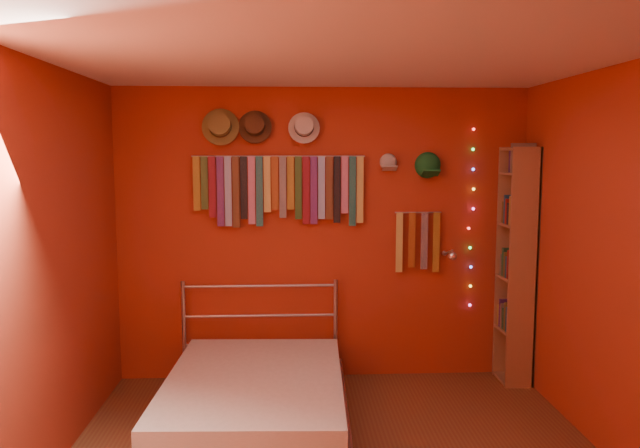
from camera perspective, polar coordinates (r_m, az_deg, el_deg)
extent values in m
cube|color=maroon|center=(5.35, 0.26, -1.00)|extent=(3.50, 0.02, 2.50)
cube|color=maroon|center=(4.16, 26.65, -3.93)|extent=(0.02, 3.50, 2.50)
cube|color=maroon|center=(3.90, -24.86, -4.48)|extent=(0.02, 3.50, 2.50)
cube|color=white|center=(3.60, 1.84, 15.24)|extent=(3.50, 3.50, 0.02)
cylinder|color=#AAAAAF|center=(5.25, -3.80, 6.20)|extent=(1.45, 0.01, 0.01)
cube|color=olive|center=(5.30, -11.22, 3.65)|extent=(0.06, 0.01, 0.45)
cube|color=#304F1F|center=(5.29, -10.53, 3.71)|extent=(0.06, 0.01, 0.44)
cube|color=maroon|center=(5.27, -9.83, 3.35)|extent=(0.06, 0.01, 0.51)
cube|color=#3F1B6E|center=(5.28, -9.10, 2.96)|extent=(0.06, 0.01, 0.58)
cube|color=#7993D8|center=(5.27, -8.40, 2.96)|extent=(0.06, 0.01, 0.58)
cube|color=#482C18|center=(5.26, -7.70, 2.90)|extent=(0.06, 0.01, 0.60)
cube|color=black|center=(5.26, -6.98, 3.30)|extent=(0.06, 0.01, 0.53)
cube|color=#B55A91|center=(5.25, -6.27, 3.07)|extent=(0.06, 0.01, 0.57)
cube|color=#1B5C61|center=(5.24, -5.56, 2.97)|extent=(0.06, 0.01, 0.59)
cube|color=gold|center=(5.25, -4.85, 3.63)|extent=(0.06, 0.01, 0.47)
cube|color=brown|center=(5.24, -4.14, 3.76)|extent=(0.06, 0.01, 0.45)
cube|color=navy|center=(5.24, -3.42, 3.38)|extent=(0.06, 0.01, 0.51)
cube|color=#90631A|center=(5.25, -2.71, 3.76)|extent=(0.06, 0.01, 0.45)
cube|color=#1C451B|center=(5.24, -2.00, 3.32)|extent=(0.06, 0.01, 0.53)
cube|color=maroon|center=(5.24, -1.28, 3.09)|extent=(0.06, 0.01, 0.57)
cube|color=#531B6E|center=(5.25, -0.57, 3.10)|extent=(0.06, 0.01, 0.57)
cube|color=#7B95DB|center=(5.25, 0.14, 3.33)|extent=(0.06, 0.01, 0.53)
cube|color=#4E2D1A|center=(5.25, 0.86, 3.31)|extent=(0.06, 0.01, 0.53)
cube|color=black|center=(5.27, 1.56, 3.15)|extent=(0.06, 0.01, 0.56)
cube|color=#A65385|center=(5.26, 2.28, 3.59)|extent=(0.06, 0.01, 0.48)
cube|color=#175249|center=(5.27, 2.99, 3.00)|extent=(0.06, 0.01, 0.59)
cube|color=#B6AA48|center=(5.28, 3.68, 3.15)|extent=(0.06, 0.01, 0.56)
cylinder|color=#AAAAAF|center=(5.39, 8.96, 1.05)|extent=(0.40, 0.01, 0.01)
cube|color=#BEC44E|center=(5.38, 7.27, -1.69)|extent=(0.06, 0.01, 0.51)
cube|color=brown|center=(5.39, 8.40, -1.47)|extent=(0.06, 0.01, 0.47)
cube|color=navy|center=(5.41, 9.52, -1.55)|extent=(0.06, 0.01, 0.49)
cube|color=#885F18|center=(5.45, 10.58, -1.67)|extent=(0.06, 0.01, 0.52)
cylinder|color=olive|center=(5.27, -9.08, 8.75)|extent=(0.31, 0.08, 0.30)
cylinder|color=olive|center=(5.22, -9.15, 8.91)|extent=(0.18, 0.15, 0.20)
cylinder|color=#332314|center=(5.25, -9.12, 8.83)|extent=(0.19, 0.06, 0.19)
cylinder|color=#452B18|center=(5.25, -5.96, 8.82)|extent=(0.28, 0.07, 0.27)
cylinder|color=#452B18|center=(5.20, -5.99, 8.96)|extent=(0.16, 0.14, 0.18)
cylinder|color=black|center=(5.23, -5.98, 8.89)|extent=(0.17, 0.06, 0.17)
cylinder|color=beige|center=(5.25, -1.47, 8.77)|extent=(0.26, 0.07, 0.26)
cylinder|color=beige|center=(5.20, -1.46, 8.91)|extent=(0.15, 0.13, 0.17)
cylinder|color=black|center=(5.22, -1.47, 8.84)|extent=(0.16, 0.05, 0.16)
ellipsoid|color=beige|center=(5.32, 6.25, 5.65)|extent=(0.16, 0.12, 0.16)
cube|color=beige|center=(5.22, 6.41, 5.09)|extent=(0.12, 0.09, 0.05)
ellipsoid|color=#176A2A|center=(5.38, 9.81, 5.32)|extent=(0.20, 0.15, 0.20)
cube|color=#176A2A|center=(5.26, 10.09, 4.62)|extent=(0.14, 0.11, 0.06)
sphere|color=#FF3333|center=(5.49, 13.87, 8.41)|extent=(0.02, 0.02, 0.02)
sphere|color=#33FF4C|center=(5.49, 13.82, 6.65)|extent=(0.02, 0.02, 0.02)
sphere|color=#4C66FF|center=(5.49, 13.84, 4.88)|extent=(0.02, 0.02, 0.02)
sphere|color=yellow|center=(5.50, 13.86, 3.11)|extent=(0.02, 0.02, 0.02)
sphere|color=#FF4CCC|center=(5.51, 13.84, 1.36)|extent=(0.02, 0.02, 0.02)
sphere|color=#FF3333|center=(5.52, 13.44, -0.39)|extent=(0.02, 0.02, 0.02)
sphere|color=#33FF4C|center=(5.55, 13.56, -2.12)|extent=(0.02, 0.02, 0.02)
sphere|color=#4C66FF|center=(5.58, 13.62, -3.84)|extent=(0.02, 0.02, 0.02)
sphere|color=yellow|center=(5.61, 13.58, -5.54)|extent=(0.02, 0.02, 0.02)
sphere|color=#FF4CCC|center=(5.65, 13.54, -7.22)|extent=(0.02, 0.02, 0.02)
cylinder|color=#AAAAAF|center=(5.52, 11.30, -2.64)|extent=(0.04, 0.03, 0.04)
cylinder|color=#AAAAAF|center=(5.39, 11.64, -2.53)|extent=(0.01, 0.27, 0.09)
sphere|color=white|center=(5.26, 12.02, -2.88)|extent=(0.07, 0.07, 0.07)
cube|color=#9E6947|center=(5.36, 18.08, -4.02)|extent=(0.24, 0.02, 2.00)
cube|color=#9E6947|center=(5.66, 16.93, -3.44)|extent=(0.24, 0.02, 2.00)
cube|color=#9E6947|center=(5.55, 18.61, -3.69)|extent=(0.02, 0.34, 2.00)
cube|color=#9E6947|center=(5.76, 17.15, -13.36)|extent=(0.24, 0.32, 0.02)
cube|color=#9E6947|center=(5.63, 17.30, -9.24)|extent=(0.24, 0.32, 0.02)
cube|color=#9E6947|center=(5.53, 17.46, -4.74)|extent=(0.24, 0.32, 0.02)
cube|color=#9E6947|center=(5.46, 17.62, -0.11)|extent=(0.24, 0.32, 0.02)
cube|color=#9E6947|center=(5.43, 17.78, 4.41)|extent=(0.24, 0.32, 0.02)
cube|color=#9E6947|center=(5.43, 17.85, 6.52)|extent=(0.24, 0.32, 0.02)
cylinder|color=#AAAAAF|center=(5.49, -12.33, -9.63)|extent=(0.03, 0.03, 0.88)
cylinder|color=#AAAAAF|center=(5.43, 1.43, -9.65)|extent=(0.03, 0.03, 0.88)
cylinder|color=#AAAAAF|center=(5.46, -5.47, -10.87)|extent=(1.29, 0.02, 0.02)
cylinder|color=#AAAAAF|center=(5.39, -5.50, -8.34)|extent=(1.29, 0.02, 0.02)
cylinder|color=#AAAAAF|center=(5.33, -5.53, -5.66)|extent=(1.29, 0.02, 0.02)
cube|color=silver|center=(4.63, -5.99, -15.71)|extent=(1.30, 1.80, 0.35)
cylinder|color=#AAAAAF|center=(4.71, -14.15, -15.71)|extent=(0.10, 1.75, 0.03)
cylinder|color=#AAAAAF|center=(4.64, 2.31, -15.85)|extent=(0.10, 1.75, 0.03)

